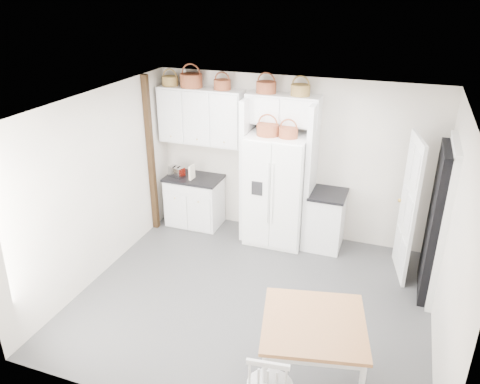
% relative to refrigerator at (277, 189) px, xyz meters
% --- Properties ---
extents(floor, '(4.50, 4.50, 0.00)m').
position_rel_refrigerator_xyz_m(floor, '(0.15, -1.66, -0.89)').
color(floor, '#414142').
rests_on(floor, ground).
extents(ceiling, '(4.50, 4.50, 0.00)m').
position_rel_refrigerator_xyz_m(ceiling, '(0.15, -1.66, 1.71)').
color(ceiling, white).
rests_on(ceiling, wall_back).
extents(wall_back, '(4.50, 0.00, 4.50)m').
position_rel_refrigerator_xyz_m(wall_back, '(0.15, 0.34, 0.41)').
color(wall_back, beige).
rests_on(wall_back, floor).
extents(wall_left, '(0.00, 4.00, 4.00)m').
position_rel_refrigerator_xyz_m(wall_left, '(-2.10, -1.66, 0.41)').
color(wall_left, beige).
rests_on(wall_left, floor).
extents(wall_right, '(0.00, 4.00, 4.00)m').
position_rel_refrigerator_xyz_m(wall_right, '(2.40, -1.66, 0.41)').
color(wall_right, beige).
rests_on(wall_right, floor).
extents(refrigerator, '(0.92, 0.74, 1.78)m').
position_rel_refrigerator_xyz_m(refrigerator, '(0.00, 0.00, 0.00)').
color(refrigerator, white).
rests_on(refrigerator, floor).
extents(base_cab_left, '(0.90, 0.57, 0.83)m').
position_rel_refrigerator_xyz_m(base_cab_left, '(-1.47, 0.04, -0.47)').
color(base_cab_left, white).
rests_on(base_cab_left, floor).
extents(base_cab_right, '(0.50, 0.61, 0.89)m').
position_rel_refrigerator_xyz_m(base_cab_right, '(0.80, 0.04, -0.45)').
color(base_cab_right, white).
rests_on(base_cab_right, floor).
extents(dining_table, '(1.19, 1.19, 0.83)m').
position_rel_refrigerator_xyz_m(dining_table, '(1.18, -2.86, -0.47)').
color(dining_table, brown).
rests_on(dining_table, floor).
extents(counter_left, '(0.94, 0.61, 0.04)m').
position_rel_refrigerator_xyz_m(counter_left, '(-1.47, 0.04, -0.04)').
color(counter_left, black).
rests_on(counter_left, base_cab_left).
extents(counter_right, '(0.54, 0.65, 0.04)m').
position_rel_refrigerator_xyz_m(counter_right, '(0.80, 0.04, 0.02)').
color(counter_right, black).
rests_on(counter_right, base_cab_right).
extents(toaster, '(0.30, 0.23, 0.18)m').
position_rel_refrigerator_xyz_m(toaster, '(-1.74, -0.05, 0.07)').
color(toaster, silver).
rests_on(toaster, counter_left).
extents(cookbook_red, '(0.05, 0.14, 0.21)m').
position_rel_refrigerator_xyz_m(cookbook_red, '(-1.48, -0.04, 0.09)').
color(cookbook_red, '#AA180B').
rests_on(cookbook_red, counter_left).
extents(cookbook_cream, '(0.05, 0.16, 0.23)m').
position_rel_refrigerator_xyz_m(cookbook_cream, '(-1.46, -0.04, 0.10)').
color(cookbook_cream, '#F3E7CB').
rests_on(cookbook_cream, counter_left).
extents(basket_upper_a, '(0.26, 0.26, 0.15)m').
position_rel_refrigerator_xyz_m(basket_upper_a, '(-1.87, 0.17, 1.53)').
color(basket_upper_a, brown).
rests_on(basket_upper_a, upper_cabinet).
extents(basket_upper_b, '(0.36, 0.36, 0.21)m').
position_rel_refrigerator_xyz_m(basket_upper_b, '(-1.50, 0.17, 1.56)').
color(basket_upper_b, maroon).
rests_on(basket_upper_b, upper_cabinet).
extents(basket_upper_c, '(0.27, 0.27, 0.15)m').
position_rel_refrigerator_xyz_m(basket_upper_c, '(-0.98, 0.17, 1.54)').
color(basket_upper_c, maroon).
rests_on(basket_upper_c, upper_cabinet).
extents(basket_bridge_a, '(0.30, 0.30, 0.17)m').
position_rel_refrigerator_xyz_m(basket_bridge_a, '(-0.27, 0.17, 1.54)').
color(basket_bridge_a, maroon).
rests_on(basket_bridge_a, bridge_cabinet).
extents(basket_bridge_b, '(0.28, 0.28, 0.16)m').
position_rel_refrigerator_xyz_m(basket_bridge_b, '(0.25, 0.17, 1.54)').
color(basket_bridge_b, brown).
rests_on(basket_bridge_b, bridge_cabinet).
extents(basket_fridge_a, '(0.33, 0.33, 0.18)m').
position_rel_refrigerator_xyz_m(basket_fridge_a, '(-0.15, -0.10, 0.98)').
color(basket_fridge_a, maroon).
rests_on(basket_fridge_a, refrigerator).
extents(basket_fridge_b, '(0.28, 0.28, 0.15)m').
position_rel_refrigerator_xyz_m(basket_fridge_b, '(0.16, -0.10, 0.97)').
color(basket_fridge_b, maroon).
rests_on(basket_fridge_b, refrigerator).
extents(upper_cabinet, '(1.40, 0.34, 0.90)m').
position_rel_refrigerator_xyz_m(upper_cabinet, '(-1.35, 0.17, 1.01)').
color(upper_cabinet, white).
rests_on(upper_cabinet, wall_back).
extents(bridge_cabinet, '(1.12, 0.34, 0.45)m').
position_rel_refrigerator_xyz_m(bridge_cabinet, '(0.00, 0.17, 1.23)').
color(bridge_cabinet, white).
rests_on(bridge_cabinet, wall_back).
extents(fridge_panel_left, '(0.08, 0.60, 2.30)m').
position_rel_refrigerator_xyz_m(fridge_panel_left, '(-0.51, 0.04, 0.26)').
color(fridge_panel_left, white).
rests_on(fridge_panel_left, floor).
extents(fridge_panel_right, '(0.08, 0.60, 2.30)m').
position_rel_refrigerator_xyz_m(fridge_panel_right, '(0.51, 0.04, 0.26)').
color(fridge_panel_right, white).
rests_on(fridge_panel_right, floor).
extents(trim_post, '(0.09, 0.09, 2.60)m').
position_rel_refrigerator_xyz_m(trim_post, '(-2.05, -0.31, 0.41)').
color(trim_post, black).
rests_on(trim_post, floor).
extents(doorway_void, '(0.18, 0.85, 2.05)m').
position_rel_refrigerator_xyz_m(doorway_void, '(2.31, -0.66, 0.13)').
color(doorway_void, black).
rests_on(doorway_void, floor).
extents(door_slab, '(0.21, 0.79, 2.05)m').
position_rel_refrigerator_xyz_m(door_slab, '(1.95, -0.32, 0.13)').
color(door_slab, white).
rests_on(door_slab, floor).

